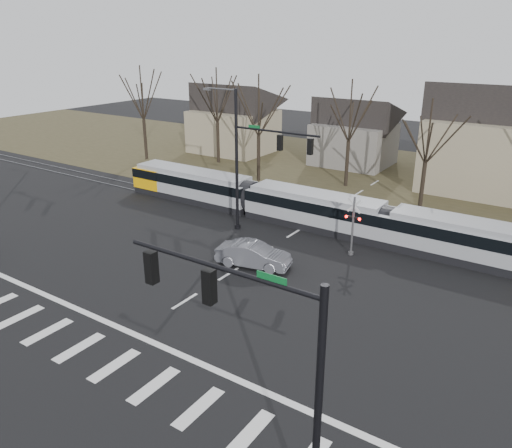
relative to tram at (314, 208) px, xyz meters
The scene contains 15 objects.
ground 16.08m from the tram, 91.82° to the right, with size 140.00×140.00×0.00m, color black.
grass_verge 16.07m from the tram, 91.82° to the left, with size 140.00×28.00×0.01m, color #38331E.
crosswalk 20.06m from the tram, 91.45° to the right, with size 27.00×2.60×0.01m.
stop_line 17.87m from the tram, 91.63° to the right, with size 28.00×0.35×0.01m, color silver.
lane_dashes 1.55m from the tram, behind, with size 0.18×30.00×0.01m.
rail_pair 1.54m from the tram, 158.49° to the right, with size 90.00×1.52×0.06m.
tram is the anchor object (origin of this frame).
sedan 8.27m from the tram, 89.10° to the right, with size 4.92×2.62×1.54m, color #5C5D65.
signal_pole_near_right 24.29m from the tram, 66.41° to the right, with size 6.72×0.44×8.00m.
signal_pole_far 6.22m from the tram, 129.79° to the right, with size 9.28×0.44×10.20m.
rail_crossing_signal 5.54m from the tram, 35.52° to the right, with size 1.08×0.36×4.00m.
tree_row 10.71m from the tram, 81.51° to the left, with size 59.20×7.20×10.00m.
house_a 27.45m from the tram, 138.73° to the left, with size 9.72×8.64×8.60m.
house_b 20.89m from the tram, 105.40° to the left, with size 8.64×7.56×7.65m.
house_c 19.37m from the tram, 63.45° to the left, with size 10.80×8.64×10.10m.
Camera 1 is at (16.52, -15.73, 13.57)m, focal length 35.00 mm.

